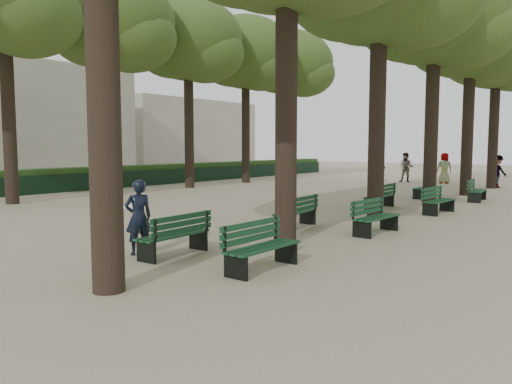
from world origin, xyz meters
The scene contains 24 objects.
ground centered at (0.00, 0.00, 0.00)m, with size 120.00×120.00×0.00m, color tan.
tree_central_3 centered at (1.50, 13.00, 7.65)m, with size 6.00×6.00×9.95m.
tree_central_4 centered at (1.50, 18.00, 7.65)m, with size 6.00×6.00×9.95m.
tree_central_5 centered at (1.50, 23.00, 7.65)m, with size 6.00×6.00×9.95m.
tree_far_2 centered at (-12.00, 8.00, 8.14)m, with size 6.00×6.00×10.45m.
tree_far_3 centered at (-12.00, 13.00, 8.14)m, with size 6.00×6.00×10.45m.
tree_far_4 centered at (-12.00, 18.00, 8.14)m, with size 6.00×6.00×10.45m.
tree_far_5 centered at (-12.00, 23.00, 8.14)m, with size 6.00×6.00×10.45m.
bench_left_0 centered at (0.37, 0.44, 0.27)m, with size 0.66×1.83×0.92m.
bench_left_1 centered at (0.37, 5.14, 0.27)m, with size 0.76×1.85×0.92m.
bench_left_2 centered at (0.37, 10.84, 0.27)m, with size 0.61×1.81×0.92m.
bench_left_3 centered at (0.37, 15.63, 0.27)m, with size 0.65×1.82×0.92m.
bench_right_0 centered at (2.63, 0.61, 0.27)m, with size 0.58×1.80×0.92m.
bench_right_1 centered at (2.63, 5.62, 0.27)m, with size 0.64×1.82×0.92m.
bench_right_2 centered at (2.63, 10.70, 0.27)m, with size 0.65×1.82×0.92m.
bench_right_3 centered at (2.63, 15.64, 0.27)m, with size 0.76×1.85×0.92m.
man_with_map centered at (-0.33, 0.07, 0.82)m, with size 0.70×0.73×1.63m.
pedestrian_e centered at (-5.50, 23.92, 0.82)m, with size 1.51×0.33×1.63m, color #262628.
pedestrian_d centered at (-1.72, 25.04, 0.96)m, with size 0.94×0.38×1.92m, color #262628.
pedestrian_a centered at (-3.99, 24.56, 0.96)m, with size 0.93×0.38×1.92m, color #262628.
pedestrian_b centered at (1.66, 23.55, 0.92)m, with size 1.19×0.37×1.84m, color #262628.
fence centered at (-15.00, 11.00, 0.45)m, with size 0.08×42.00×0.90m, color black.
hedge centered at (-15.70, 11.00, 0.60)m, with size 1.20×42.00×1.20m, color #234819.
building_far centered at (-33.00, 30.00, 3.50)m, with size 12.00×16.00×7.00m, color #B7B2A3.
Camera 1 is at (8.24, -6.73, 2.35)m, focal length 35.00 mm.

